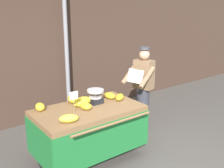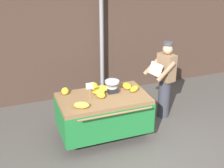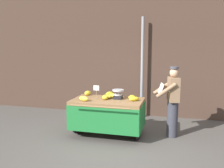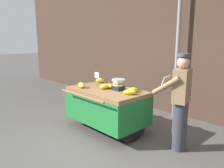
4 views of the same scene
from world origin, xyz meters
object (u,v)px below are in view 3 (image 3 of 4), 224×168
(price_sign, at_px, (96,89))
(banana_bunch_7, at_px, (107,96))
(banana_cart, at_px, (108,109))
(banana_bunch_0, at_px, (84,99))
(banana_bunch_6, at_px, (109,94))
(banana_bunch_4, at_px, (132,97))
(weighing_scale, at_px, (118,94))
(street_pole, at_px, (142,68))
(banana_bunch_5, at_px, (134,99))
(banana_bunch_3, at_px, (112,95))
(banana_bunch_2, at_px, (88,93))
(vendor_person, at_px, (172,101))
(banana_bunch_1, at_px, (105,97))

(price_sign, bearing_deg, banana_bunch_7, 38.07)
(banana_cart, height_order, banana_bunch_7, banana_bunch_7)
(banana_bunch_0, relative_size, banana_bunch_6, 0.95)
(banana_bunch_4, distance_m, banana_bunch_6, 0.66)
(weighing_scale, distance_m, banana_bunch_4, 0.35)
(street_pole, relative_size, banana_bunch_5, 11.87)
(banana_cart, distance_m, banana_bunch_3, 0.38)
(weighing_scale, xyz_separation_m, banana_bunch_2, (-0.88, 0.24, -0.06))
(vendor_person, bearing_deg, banana_bunch_3, -175.00)
(banana_bunch_3, xyz_separation_m, vendor_person, (1.45, 0.13, -0.10))
(banana_bunch_4, bearing_deg, banana_cart, -161.67)
(banana_cart, height_order, banana_bunch_2, banana_bunch_2)
(banana_bunch_6, bearing_deg, banana_bunch_2, -177.43)
(banana_bunch_2, relative_size, banana_bunch_7, 0.88)
(banana_bunch_1, bearing_deg, banana_bunch_0, -147.95)
(banana_bunch_2, bearing_deg, banana_bunch_0, -77.37)
(banana_bunch_0, height_order, banana_bunch_1, banana_bunch_0)
(price_sign, relative_size, banana_bunch_5, 1.33)
(banana_bunch_5, bearing_deg, banana_bunch_0, -164.87)
(banana_bunch_4, xyz_separation_m, vendor_person, (0.95, 0.17, -0.09))
(banana_bunch_4, bearing_deg, banana_bunch_6, 161.69)
(vendor_person, bearing_deg, banana_bunch_6, 178.51)
(price_sign, relative_size, banana_bunch_4, 1.35)
(banana_bunch_0, xyz_separation_m, banana_bunch_2, (-0.15, 0.66, 0.00))
(price_sign, xyz_separation_m, banana_bunch_7, (0.22, 0.17, -0.20))
(price_sign, distance_m, banana_bunch_2, 0.58)
(banana_bunch_5, bearing_deg, banana_bunch_6, 152.14)
(banana_bunch_3, xyz_separation_m, banana_bunch_4, (0.50, -0.04, -0.01))
(banana_bunch_3, height_order, banana_bunch_6, same)
(weighing_scale, bearing_deg, banana_bunch_1, -152.51)
(banana_cart, bearing_deg, banana_bunch_6, 98.91)
(banana_bunch_1, bearing_deg, banana_cart, 16.20)
(banana_bunch_1, distance_m, banana_bunch_2, 0.71)
(price_sign, distance_m, banana_bunch_5, 0.94)
(banana_bunch_0, height_order, vendor_person, vendor_person)
(banana_bunch_0, xyz_separation_m, banana_bunch_5, (1.15, 0.31, -0.01))
(banana_bunch_6, xyz_separation_m, vendor_person, (1.58, -0.04, -0.10))
(banana_cart, xyz_separation_m, banana_bunch_2, (-0.65, 0.37, 0.31))
(vendor_person, bearing_deg, banana_bunch_7, -172.00)
(banana_bunch_3, bearing_deg, banana_bunch_6, 126.51)
(banana_bunch_1, bearing_deg, street_pole, 70.62)
(banana_bunch_2, bearing_deg, banana_bunch_3, -11.28)
(banana_cart, height_order, banana_bunch_3, banana_bunch_3)
(banana_bunch_7, bearing_deg, banana_bunch_3, 38.50)
(banana_bunch_3, height_order, banana_bunch_4, banana_bunch_3)
(banana_bunch_4, xyz_separation_m, banana_bunch_5, (0.09, -0.17, 0.00))
(banana_cart, distance_m, weighing_scale, 0.45)
(street_pole, height_order, banana_bunch_1, street_pole)
(street_pole, relative_size, banana_bunch_0, 11.30)
(banana_bunch_5, bearing_deg, vendor_person, 21.15)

